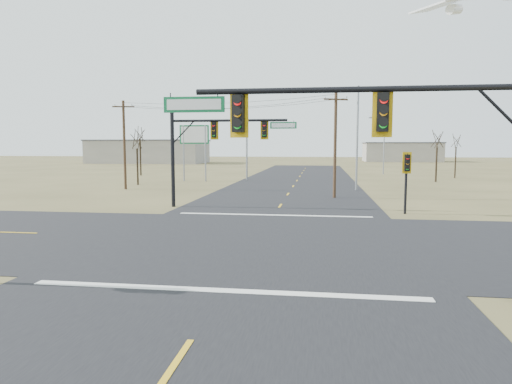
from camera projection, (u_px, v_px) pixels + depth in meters
The scene contains 20 objects.
ground at pixel (258, 240), 20.95m from camera, with size 320.00×320.00×0.00m, color olive.
road_ew at pixel (258, 240), 20.94m from camera, with size 160.00×14.00×0.02m, color black.
road_ns at pixel (258, 240), 20.94m from camera, with size 14.00×160.00×0.02m, color black.
stop_bar_near at pixel (224, 290), 13.55m from camera, with size 12.00×0.40×0.01m, color silver.
stop_bar_far at pixel (274, 215), 28.33m from camera, with size 12.00×0.40×0.01m, color silver.
mast_arm_near at pixel (385, 131), 12.45m from camera, with size 10.33×0.49×6.45m.
mast_arm_far at pixel (215, 139), 31.52m from camera, with size 8.83×0.53×6.64m.
pedestal_signal_ne at pixel (407, 168), 28.59m from camera, with size 0.57×0.49×3.95m.
utility_pole_near at pixel (335, 143), 37.42m from camera, with size 1.98×0.99×8.68m.
utility_pole_far at pixel (124, 143), 45.01m from camera, with size 2.10×0.65×8.73m.
highway_sign at pixel (194, 142), 55.27m from camera, with size 3.63×0.18×6.81m.
streetlight_a at pixel (355, 132), 43.85m from camera, with size 2.81×0.46×10.03m.
streetlight_b at pixel (383, 142), 68.55m from camera, with size 2.46×0.31×8.81m.
streetlight_c at pixel (249, 129), 57.05m from camera, with size 3.15×0.34×11.30m.
bare_tree_a at pixel (137, 140), 50.03m from camera, with size 2.95×2.95×6.30m.
bare_tree_b at pixel (140, 134), 66.08m from camera, with size 3.69×3.69×7.57m.
bare_tree_c at pixel (437, 139), 54.12m from camera, with size 3.55×3.55×6.56m.
bare_tree_d at pixel (456, 140), 60.66m from camera, with size 2.57×2.57×6.24m.
warehouse_left at pixel (149, 152), 114.86m from camera, with size 28.00×14.00×5.50m, color #A29A8F.
warehouse_mid at pixel (401, 152), 125.62m from camera, with size 20.00×12.00×5.00m, color #A29A8F.
Camera 1 is at (2.78, -20.43, 4.32)m, focal length 32.00 mm.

